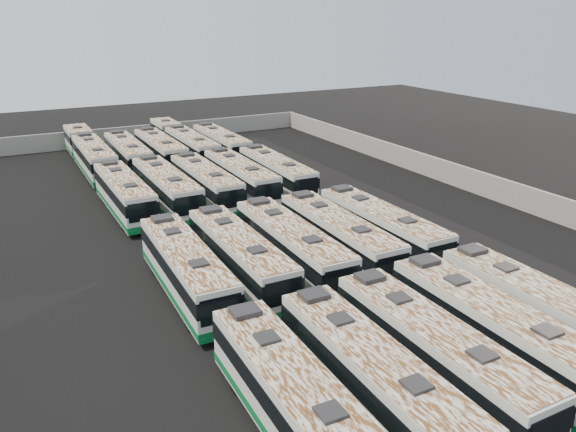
% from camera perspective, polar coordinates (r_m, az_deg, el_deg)
% --- Properties ---
extents(ground, '(140.00, 140.00, 0.00)m').
position_cam_1_polar(ground, '(43.68, -3.05, -1.61)').
color(ground, black).
rests_on(ground, ground).
extents(perimeter_wall, '(45.20, 73.20, 2.20)m').
position_cam_1_polar(perimeter_wall, '(43.29, -3.08, -0.26)').
color(perimeter_wall, gray).
rests_on(perimeter_wall, ground).
extents(bus_front_far_left, '(2.80, 12.03, 3.38)m').
position_cam_1_polar(bus_front_far_left, '(23.07, 0.74, -18.44)').
color(bus_front_far_left, silver).
rests_on(bus_front_far_left, ground).
extents(bus_front_left, '(2.77, 12.11, 3.40)m').
position_cam_1_polar(bus_front_left, '(24.50, 8.61, -16.05)').
color(bus_front_left, silver).
rests_on(bus_front_left, ground).
extents(bus_front_center, '(2.67, 12.18, 3.43)m').
position_cam_1_polar(bus_front_center, '(26.61, 14.61, -13.28)').
color(bus_front_center, silver).
rests_on(bus_front_center, ground).
extents(bus_front_right, '(2.82, 12.50, 3.51)m').
position_cam_1_polar(bus_front_right, '(28.89, 20.21, -10.97)').
color(bus_front_right, silver).
rests_on(bus_front_right, ground).
extents(bus_front_far_right, '(2.73, 12.31, 3.46)m').
position_cam_1_polar(bus_front_far_right, '(31.37, 24.55, -9.10)').
color(bus_front_far_right, silver).
rests_on(bus_front_far_right, ground).
extents(bus_midfront_far_left, '(2.86, 12.17, 3.41)m').
position_cam_1_polar(bus_midfront_far_left, '(33.91, -10.31, -5.33)').
color(bus_midfront_far_left, silver).
rests_on(bus_midfront_far_left, ground).
extents(bus_midfront_left, '(2.66, 12.12, 3.41)m').
position_cam_1_polar(bus_midfront_left, '(35.14, -4.92, -4.13)').
color(bus_midfront_left, silver).
rests_on(bus_midfront_left, ground).
extents(bus_midfront_center, '(2.89, 12.45, 3.50)m').
position_cam_1_polar(bus_midfront_center, '(36.32, 0.35, -3.15)').
color(bus_midfront_center, silver).
rests_on(bus_midfront_center, ground).
extents(bus_midfront_right, '(2.88, 12.32, 3.46)m').
position_cam_1_polar(bus_midfront_right, '(38.05, 5.12, -2.16)').
color(bus_midfront_right, silver).
rests_on(bus_midfront_right, ground).
extents(bus_midfront_far_right, '(2.64, 12.23, 3.44)m').
position_cam_1_polar(bus_midfront_far_right, '(39.96, 9.45, -1.26)').
color(bus_midfront_far_right, silver).
rests_on(bus_midfront_far_right, ground).
extents(bus_midback_far_left, '(2.68, 12.17, 3.42)m').
position_cam_1_polar(bus_midback_far_left, '(48.90, -16.28, 2.15)').
color(bus_midback_far_left, silver).
rests_on(bus_midback_far_left, ground).
extents(bus_midback_left, '(2.73, 12.51, 3.52)m').
position_cam_1_polar(bus_midback_left, '(49.43, -12.27, 2.76)').
color(bus_midback_left, silver).
rests_on(bus_midback_left, ground).
extents(bus_midback_center, '(2.59, 12.18, 3.43)m').
position_cam_1_polar(bus_midback_center, '(50.42, -8.37, 3.29)').
color(bus_midback_center, silver).
rests_on(bus_midback_center, ground).
extents(bus_midback_right, '(2.69, 12.27, 3.45)m').
position_cam_1_polar(bus_midback_right, '(51.84, -4.86, 3.91)').
color(bus_midback_right, silver).
rests_on(bus_midback_right, ground).
extents(bus_midback_far_right, '(2.83, 12.17, 3.42)m').
position_cam_1_polar(bus_midback_far_right, '(53.18, -1.21, 4.37)').
color(bus_midback_far_right, silver).
rests_on(bus_midback_far_right, ground).
extents(bus_back_far_left, '(2.65, 19.24, 3.49)m').
position_cam_1_polar(bus_back_far_left, '(65.10, -19.57, 6.17)').
color(bus_back_far_left, silver).
rests_on(bus_back_far_left, ground).
extents(bus_back_left, '(2.71, 12.25, 3.44)m').
position_cam_1_polar(bus_back_left, '(62.49, -15.93, 6.00)').
color(bus_back_left, silver).
rests_on(bus_back_left, ground).
extents(bus_back_center, '(2.62, 12.38, 3.49)m').
position_cam_1_polar(bus_back_center, '(63.25, -12.83, 6.45)').
color(bus_back_center, silver).
rests_on(bus_back_center, ground).
extents(bus_back_right, '(2.59, 18.79, 3.41)m').
position_cam_1_polar(bus_back_right, '(67.39, -10.64, 7.38)').
color(bus_back_right, silver).
rests_on(bus_back_right, ground).
extents(bus_back_far_right, '(2.57, 12.13, 3.42)m').
position_cam_1_polar(bus_back_far_right, '(65.42, -6.79, 7.22)').
color(bus_back_far_right, silver).
rests_on(bus_back_far_right, ground).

